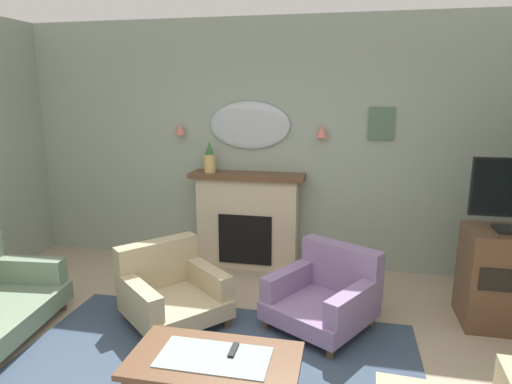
% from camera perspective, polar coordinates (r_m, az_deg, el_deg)
% --- Properties ---
extents(wall_back, '(6.98, 0.10, 2.94)m').
position_cam_1_polar(wall_back, '(5.35, 1.44, 6.02)').
color(wall_back, '#93A393').
rests_on(wall_back, ground).
extents(fireplace, '(1.36, 0.36, 1.16)m').
position_cam_1_polar(fireplace, '(5.36, -1.11, -3.77)').
color(fireplace, beige).
rests_on(fireplace, ground).
extents(mantel_vase_right, '(0.14, 0.14, 0.37)m').
position_cam_1_polar(mantel_vase_right, '(5.29, -5.99, 4.25)').
color(mantel_vase_right, tan).
rests_on(mantel_vase_right, fireplace).
extents(wall_mirror, '(0.96, 0.06, 0.56)m').
position_cam_1_polar(wall_mirror, '(5.29, -0.82, 8.58)').
color(wall_mirror, '#B2BCC6').
extents(wall_sconce_left, '(0.14, 0.14, 0.14)m').
position_cam_1_polar(wall_sconce_left, '(5.49, -9.71, 8.03)').
color(wall_sconce_left, '#D17066').
extents(wall_sconce_right, '(0.14, 0.14, 0.14)m').
position_cam_1_polar(wall_sconce_right, '(5.13, 8.46, 7.75)').
color(wall_sconce_right, '#D17066').
extents(framed_picture, '(0.28, 0.03, 0.36)m').
position_cam_1_polar(framed_picture, '(5.19, 15.79, 8.46)').
color(framed_picture, '#4C6B56').
extents(coffee_table, '(1.10, 0.60, 0.45)m').
position_cam_1_polar(coffee_table, '(3.06, -5.40, -21.31)').
color(coffee_table, brown).
rests_on(coffee_table, ground).
extents(tv_remote, '(0.04, 0.16, 0.02)m').
position_cam_1_polar(tv_remote, '(3.07, -2.92, -19.68)').
color(tv_remote, black).
rests_on(tv_remote, coffee_table).
extents(armchair_beside_couch, '(1.11, 1.11, 0.71)m').
position_cam_1_polar(armchair_beside_couch, '(4.19, 8.97, -12.71)').
color(armchair_beside_couch, gray).
rests_on(armchair_beside_couch, ground).
extents(armchair_in_corner, '(1.14, 1.14, 0.71)m').
position_cam_1_polar(armchair_in_corner, '(4.29, -10.99, -12.17)').
color(armchair_in_corner, tan).
rests_on(armchair_in_corner, ground).
extents(tv_cabinet, '(0.80, 0.57, 0.90)m').
position_cam_1_polar(tv_cabinet, '(4.68, 29.84, -9.61)').
color(tv_cabinet, brown).
rests_on(tv_cabinet, ground).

